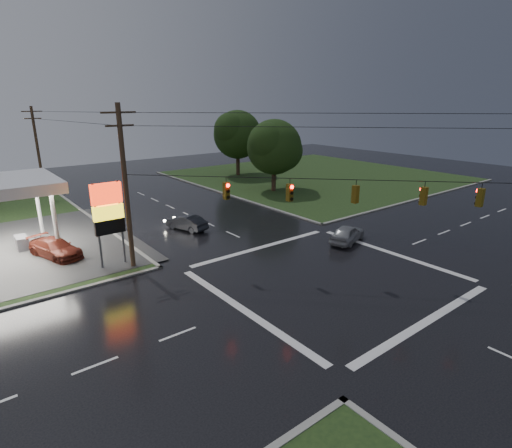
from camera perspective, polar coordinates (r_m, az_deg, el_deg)
ground at (r=26.95m, az=10.29°, el=-7.40°), size 120.00×120.00×0.00m
grass_ne at (r=62.28m, az=8.59°, el=6.80°), size 36.00×36.00×0.08m
pylon_sign at (r=28.64m, az=-20.38°, el=1.79°), size 2.00×0.35×6.00m
utility_pole_nw at (r=27.64m, az=-18.12°, el=5.14°), size 2.20×0.32×11.00m
utility_pole_n at (r=55.08m, az=-28.72°, el=9.28°), size 2.20×0.32×10.50m
traffic_signals at (r=24.99m, az=11.14°, el=6.24°), size 26.87×26.87×1.47m
tree_ne_near at (r=50.49m, az=2.73°, el=10.90°), size 7.99×6.80×8.98m
tree_ne_far at (r=61.69m, az=-2.53°, el=12.63°), size 8.46×7.20×9.80m
car_north at (r=36.20m, az=-9.87°, el=0.21°), size 2.53×4.27×1.33m
car_crossing at (r=33.39m, az=12.91°, el=-1.35°), size 4.54×2.93×1.44m
car_pump at (r=32.99m, az=-26.75°, el=-3.10°), size 3.42×5.13×1.38m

